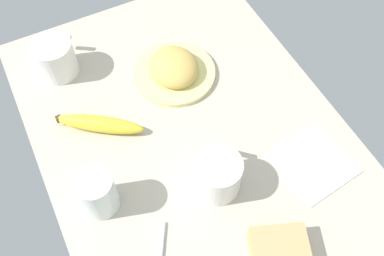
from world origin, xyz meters
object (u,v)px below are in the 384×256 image
at_px(glass_of_milk, 98,194).
at_px(paper_napkin, 314,162).
at_px(plate_of_food, 174,69).
at_px(coffee_mug_milky, 218,175).
at_px(coffee_mug_black, 55,58).
at_px(banana, 100,124).

height_order(glass_of_milk, paper_napkin, glass_of_milk).
distance_m(plate_of_food, coffee_mug_milky, 0.30).
bearing_deg(coffee_mug_black, paper_napkin, -140.18).
relative_size(plate_of_food, banana, 1.08).
bearing_deg(paper_napkin, plate_of_food, 24.77).
xyz_separation_m(coffee_mug_milky, paper_napkin, (-0.05, -0.21, -0.04)).
bearing_deg(plate_of_food, coffee_mug_milky, 170.95).
relative_size(plate_of_food, glass_of_milk, 1.89).
distance_m(coffee_mug_black, coffee_mug_milky, 0.47).
xyz_separation_m(plate_of_food, paper_napkin, (-0.34, -0.16, -0.02)).
xyz_separation_m(plate_of_food, coffee_mug_milky, (-0.30, 0.05, 0.03)).
bearing_deg(glass_of_milk, coffee_mug_black, -4.51).
bearing_deg(glass_of_milk, paper_napkin, -104.80).
distance_m(glass_of_milk, banana, 0.18).
height_order(coffee_mug_milky, paper_napkin, coffee_mug_milky).
distance_m(plate_of_food, paper_napkin, 0.38).
relative_size(coffee_mug_milky, banana, 0.63).
distance_m(coffee_mug_milky, paper_napkin, 0.22).
bearing_deg(coffee_mug_milky, plate_of_food, -9.05).
bearing_deg(banana, paper_napkin, -127.18).
xyz_separation_m(glass_of_milk, banana, (0.17, -0.06, -0.03)).
height_order(banana, paper_napkin, banana).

